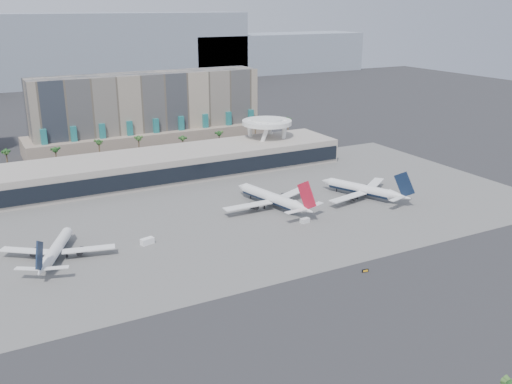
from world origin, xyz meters
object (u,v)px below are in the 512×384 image
airliner_left (56,249)px  airliner_centre (272,198)px  airliner_right (363,189)px  service_vehicle_b (305,221)px  taxiway_sign (365,271)px  service_vehicle_a (147,241)px

airliner_left → airliner_centre: bearing=30.9°
airliner_right → service_vehicle_b: airliner_right is taller
service_vehicle_b → airliner_centre: bearing=89.5°
airliner_centre → taxiway_sign: airliner_centre is taller
service_vehicle_b → airliner_left: bearing=165.7°
airliner_right → service_vehicle_a: airliner_right is taller
airliner_left → service_vehicle_a: (29.62, -2.59, -2.25)m
airliner_centre → airliner_left: bearing=174.1°
airliner_left → service_vehicle_b: bearing=17.4°
service_vehicle_b → airliner_right: bearing=12.0°
service_vehicle_b → taxiway_sign: 44.58m
airliner_left → taxiway_sign: size_ratio=16.18×
airliner_right → taxiway_sign: airliner_right is taller
service_vehicle_b → taxiway_sign: bearing=-105.1°
airliner_right → service_vehicle_b: bearing=175.4°
airliner_centre → service_vehicle_a: airliner_centre is taller
airliner_left → taxiway_sign: 99.32m
airliner_right → service_vehicle_a: (-96.96, -4.92, -2.68)m
airliner_right → airliner_left: bearing=157.2°
airliner_left → service_vehicle_a: size_ratio=7.91×
airliner_right → service_vehicle_b: (-37.88, -13.23, -2.89)m
airliner_centre → service_vehicle_a: bearing=180.0°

